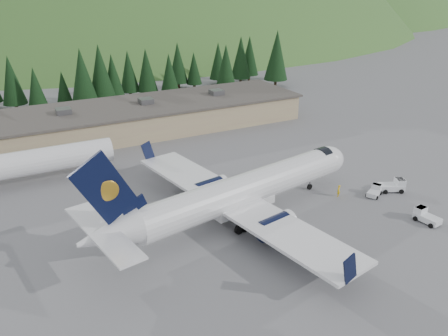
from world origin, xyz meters
TOP-DOWN VIEW (x-y plane):
  - ground at (0.00, 0.00)m, footprint 600.00×600.00m
  - airliner at (-1.10, -0.20)m, footprint 38.28×36.13m
  - second_airliner at (-24.92, 22.00)m, footprint 27.50×11.00m
  - baggage_tug_a at (18.03, -3.39)m, footprint 2.89×2.41m
  - baggage_tug_b at (21.25, -3.63)m, footprint 3.72×3.02m
  - baggage_tug_c at (18.20, -11.34)m, footprint 2.13×3.19m
  - terminal_building at (-5.01, 38.00)m, footprint 71.00×17.00m
  - ramp_worker at (13.44, -1.37)m, footprint 0.71×0.67m
  - tree_line at (-10.03, 60.19)m, footprint 113.91×17.88m
  - hills at (53.34, 207.38)m, footprint 614.00×330.00m

SIDE VIEW (x-z plane):
  - hills at x=53.34m, z-range -232.80..67.20m
  - ground at x=0.00m, z-range 0.00..0.00m
  - baggage_tug_a at x=18.03m, z-range -0.07..1.31m
  - baggage_tug_c at x=18.20m, z-range -0.08..1.53m
  - baggage_tug_b at x=21.25m, z-range -0.09..1.68m
  - ramp_worker at x=13.44m, z-range 0.00..1.64m
  - terminal_building at x=-5.01m, z-range -0.43..5.67m
  - second_airliner at x=-24.92m, z-range -1.70..8.35m
  - airliner at x=-1.10m, z-range -2.97..9.76m
  - tree_line at x=-10.03m, z-range 0.17..14.51m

